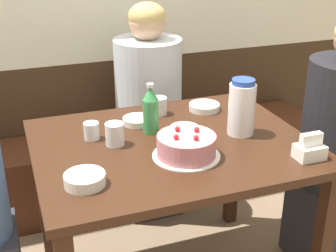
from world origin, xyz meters
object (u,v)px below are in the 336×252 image
object	(u,v)px
bench_seat	(124,167)
bowl_side_dish	(184,131)
person_teal_shirt	(149,114)
bowl_rice_small	(137,121)
glass_shot_small	(115,134)
birthday_cake	(186,146)
napkin_holder	(310,149)
soju_bottle	(151,110)
water_pitcher	(242,108)
glass_water_tall	(159,106)
bowl_sauce_shallow	(85,179)
bowl_soup_white	(204,107)
glass_tumbler_short	(91,131)

from	to	relation	value
bench_seat	bowl_side_dish	size ratio (longest dim) A/B	19.50
bowl_side_dish	person_teal_shirt	distance (m)	0.68
bowl_rice_small	person_teal_shirt	xyz separation A→B (m)	(0.20, 0.47, -0.18)
bench_seat	glass_shot_small	size ratio (longest dim) A/B	26.49
birthday_cake	napkin_holder	size ratio (longest dim) A/B	2.40
soju_bottle	person_teal_shirt	distance (m)	0.66
bowl_rice_small	birthday_cake	bearing A→B (deg)	-77.07
bench_seat	person_teal_shirt	world-z (taller)	person_teal_shirt
water_pitcher	napkin_holder	distance (m)	0.34
glass_water_tall	bowl_rice_small	bearing A→B (deg)	-150.43
soju_bottle	bowl_side_dish	distance (m)	0.17
soju_bottle	napkin_holder	xyz separation A→B (m)	(0.49, -0.44, -0.07)
bowl_sauce_shallow	person_teal_shirt	xyz separation A→B (m)	(0.53, 0.93, -0.18)
napkin_holder	bowl_sauce_shallow	xyz separation A→B (m)	(-0.85, 0.10, -0.02)
bowl_soup_white	soju_bottle	bearing A→B (deg)	-153.94
bowl_soup_white	person_teal_shirt	distance (m)	0.48
water_pitcher	bowl_sauce_shallow	size ratio (longest dim) A/B	1.68
glass_shot_small	birthday_cake	bearing A→B (deg)	-40.35
water_pitcher	glass_tumbler_short	world-z (taller)	water_pitcher
glass_tumbler_short	glass_shot_small	size ratio (longest dim) A/B	0.77
glass_water_tall	person_teal_shirt	distance (m)	0.45
bowl_sauce_shallow	bowl_soup_white	bearing A→B (deg)	36.63
bowl_rice_small	glass_shot_small	xyz separation A→B (m)	(-0.15, -0.18, 0.03)
birthday_cake	glass_shot_small	xyz separation A→B (m)	(-0.23, 0.20, 0.00)
birthday_cake	bowl_side_dish	xyz separation A→B (m)	(0.07, 0.19, -0.03)
water_pitcher	bowl_rice_small	size ratio (longest dim) A/B	1.85
birthday_cake	bowl_rice_small	bearing A→B (deg)	102.93
glass_tumbler_short	napkin_holder	bearing A→B (deg)	-31.62
soju_bottle	bowl_soup_white	distance (m)	0.37
bowl_sauce_shallow	glass_shot_small	size ratio (longest dim) A/B	1.55
glass_water_tall	glass_tumbler_short	world-z (taller)	glass_water_tall
soju_bottle	bowl_sauce_shallow	distance (m)	0.50
birthday_cake	glass_shot_small	world-z (taller)	birthday_cake
bowl_soup_white	glass_shot_small	size ratio (longest dim) A/B	1.59
bowl_sauce_shallow	person_teal_shirt	size ratio (longest dim) A/B	0.12
water_pitcher	glass_tumbler_short	bearing A→B (deg)	165.07
glass_water_tall	person_teal_shirt	world-z (taller)	person_teal_shirt
birthday_cake	napkin_holder	xyz separation A→B (m)	(0.44, -0.18, -0.01)
napkin_holder	glass_shot_small	bearing A→B (deg)	150.85
soju_bottle	bowl_soup_white	size ratio (longest dim) A/B	1.48
bowl_sauce_shallow	glass_tumbler_short	world-z (taller)	glass_tumbler_short
napkin_holder	glass_water_tall	bearing A→B (deg)	122.29
bowl_sauce_shallow	glass_water_tall	xyz separation A→B (m)	(0.45, 0.53, 0.02)
water_pitcher	soju_bottle	distance (m)	0.38
napkin_holder	bowl_soup_white	distance (m)	0.62
birthday_cake	bowl_side_dish	distance (m)	0.21
napkin_holder	bowl_side_dish	xyz separation A→B (m)	(-0.37, 0.37, -0.02)
bench_seat	glass_shot_small	xyz separation A→B (m)	(-0.22, -0.78, 0.59)
bench_seat	napkin_holder	xyz separation A→B (m)	(0.44, -1.15, 0.59)
bench_seat	bowl_rice_small	bearing A→B (deg)	-97.41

